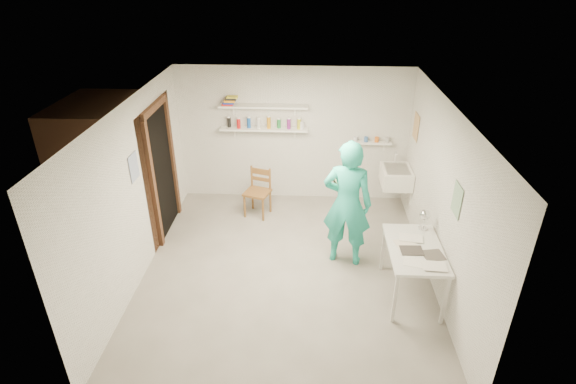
{
  "coord_description": "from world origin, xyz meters",
  "views": [
    {
      "loc": [
        0.28,
        -5.15,
        3.98
      ],
      "look_at": [
        0.0,
        0.4,
        1.05
      ],
      "focal_mm": 28.0,
      "sensor_mm": 36.0,
      "label": 1
    }
  ],
  "objects_px": {
    "belfast_sink": "(396,177)",
    "man": "(347,204)",
    "wooden_chair": "(257,193)",
    "desk_lamp": "(425,215)",
    "work_table": "(412,271)",
    "wall_clock": "(344,177)"
  },
  "relations": [
    {
      "from": "desk_lamp",
      "to": "wall_clock",
      "type": "bearing_deg",
      "value": 154.31
    },
    {
      "from": "belfast_sink",
      "to": "desk_lamp",
      "type": "height_order",
      "value": "desk_lamp"
    },
    {
      "from": "man",
      "to": "wall_clock",
      "type": "xyz_separation_m",
      "value": [
        -0.04,
        0.22,
        0.31
      ]
    },
    {
      "from": "wooden_chair",
      "to": "work_table",
      "type": "height_order",
      "value": "wooden_chair"
    },
    {
      "from": "wall_clock",
      "to": "wooden_chair",
      "type": "height_order",
      "value": "wall_clock"
    },
    {
      "from": "wall_clock",
      "to": "wooden_chair",
      "type": "xyz_separation_m",
      "value": [
        -1.36,
        1.02,
        -0.82
      ]
    },
    {
      "from": "wall_clock",
      "to": "desk_lamp",
      "type": "xyz_separation_m",
      "value": [
        1.04,
        -0.5,
        -0.28
      ]
    },
    {
      "from": "wooden_chair",
      "to": "work_table",
      "type": "bearing_deg",
      "value": -23.62
    },
    {
      "from": "man",
      "to": "wall_clock",
      "type": "relative_size",
      "value": 5.56
    },
    {
      "from": "wall_clock",
      "to": "work_table",
      "type": "relative_size",
      "value": 0.3
    },
    {
      "from": "belfast_sink",
      "to": "man",
      "type": "xyz_separation_m",
      "value": [
        -0.92,
        -1.4,
        0.24
      ]
    },
    {
      "from": "belfast_sink",
      "to": "work_table",
      "type": "bearing_deg",
      "value": -92.95
    },
    {
      "from": "work_table",
      "to": "desk_lamp",
      "type": "distance_m",
      "value": 0.76
    },
    {
      "from": "wooden_chair",
      "to": "desk_lamp",
      "type": "height_order",
      "value": "desk_lamp"
    },
    {
      "from": "wall_clock",
      "to": "work_table",
      "type": "height_order",
      "value": "wall_clock"
    },
    {
      "from": "man",
      "to": "work_table",
      "type": "bearing_deg",
      "value": 149.6
    },
    {
      "from": "man",
      "to": "work_table",
      "type": "distance_m",
      "value": 1.23
    },
    {
      "from": "belfast_sink",
      "to": "man",
      "type": "bearing_deg",
      "value": -123.41
    },
    {
      "from": "man",
      "to": "wall_clock",
      "type": "bearing_deg",
      "value": -66.88
    },
    {
      "from": "man",
      "to": "wall_clock",
      "type": "distance_m",
      "value": 0.38
    },
    {
      "from": "wall_clock",
      "to": "belfast_sink",
      "type": "bearing_deg",
      "value": 62.32
    },
    {
      "from": "wall_clock",
      "to": "wooden_chair",
      "type": "relative_size",
      "value": 0.39
    }
  ]
}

